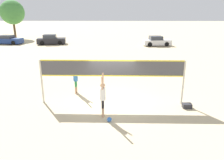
{
  "coord_description": "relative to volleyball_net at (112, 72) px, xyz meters",
  "views": [
    {
      "loc": [
        0.27,
        -11.49,
        5.06
      ],
      "look_at": [
        0.0,
        0.0,
        1.38
      ],
      "focal_mm": 35.0,
      "sensor_mm": 36.0,
      "label": 1
    }
  ],
  "objects": [
    {
      "name": "volleyball",
      "position": [
        -0.07,
        -2.2,
        -1.75
      ],
      "size": [
        0.22,
        0.22,
        0.22
      ],
      "color": "blue",
      "rests_on": "ground_plane"
    },
    {
      "name": "ground_plane",
      "position": [
        0.0,
        0.0,
        -1.86
      ],
      "size": [
        200.0,
        200.0,
        0.0
      ],
      "primitive_type": "plane",
      "color": "beige"
    },
    {
      "name": "tree_left_cluster",
      "position": [
        -18.89,
        29.68,
        2.82
      ],
      "size": [
        4.32,
        4.32,
        6.86
      ],
      "color": "#4C3823",
      "rests_on": "ground_plane"
    },
    {
      "name": "parked_car_mid",
      "position": [
        -10.01,
        22.51,
        -1.2
      ],
      "size": [
        4.5,
        2.52,
        1.48
      ],
      "rotation": [
        0.0,
        0.0,
        0.18
      ],
      "color": "#232328",
      "rests_on": "ground_plane"
    },
    {
      "name": "volleyball_net",
      "position": [
        0.0,
        0.0,
        0.0
      ],
      "size": [
        7.96,
        0.1,
        2.51
      ],
      "color": "beige",
      "rests_on": "ground_plane"
    },
    {
      "name": "parked_car_near",
      "position": [
        6.16,
        21.37,
        -1.23
      ],
      "size": [
        4.18,
        2.17,
        1.42
      ],
      "rotation": [
        0.0,
        0.0,
        0.1
      ],
      "color": "silver",
      "rests_on": "ground_plane"
    },
    {
      "name": "player_spiker",
      "position": [
        -0.41,
        -1.66,
        -0.71
      ],
      "size": [
        0.28,
        0.71,
        2.19
      ],
      "rotation": [
        0.0,
        0.0,
        1.57
      ],
      "color": "tan",
      "rests_on": "ground_plane"
    },
    {
      "name": "parked_car_far",
      "position": [
        -16.9,
        22.63,
        -1.25
      ],
      "size": [
        4.52,
        2.22,
        1.35
      ],
      "rotation": [
        0.0,
        0.0,
        -0.11
      ],
      "color": "navy",
      "rests_on": "ground_plane"
    },
    {
      "name": "gear_bag",
      "position": [
        4.08,
        -0.56,
        -1.74
      ],
      "size": [
        0.48,
        0.35,
        0.25
      ],
      "color": "#2D2D33",
      "rests_on": "ground_plane"
    },
    {
      "name": "player_blocker",
      "position": [
        -2.32,
        1.51,
        -0.81
      ],
      "size": [
        0.28,
        0.69,
        2.02
      ],
      "rotation": [
        0.0,
        0.0,
        -1.57
      ],
      "color": "tan",
      "rests_on": "ground_plane"
    }
  ]
}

